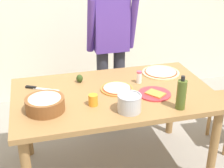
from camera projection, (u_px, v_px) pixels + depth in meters
The scene contains 13 objects.
ground at pixel (113, 167), 2.85m from camera, with size 8.00×8.00×0.00m, color gray.
dining_table at pixel (114, 102), 2.57m from camera, with size 1.60×0.96×0.76m.
person_cook at pixel (111, 41), 3.16m from camera, with size 0.49×0.25×1.62m.
pizza_raw_on_board at pixel (161, 72), 2.88m from camera, with size 0.34×0.34×0.02m.
pizza_cooked_on_tray at pixel (117, 89), 2.57m from camera, with size 0.27×0.27×0.02m.
plate_with_slice at pixel (155, 94), 2.49m from camera, with size 0.26×0.26×0.02m.
popcorn_bowl at pixel (45, 103), 2.24m from camera, with size 0.28×0.28×0.11m.
olive_oil_bottle at pixel (181, 94), 2.25m from camera, with size 0.07×0.07×0.26m.
steel_pot at pixel (129, 103), 2.23m from camera, with size 0.17×0.17×0.13m.
cup_orange at pixel (93, 100), 2.32m from camera, with size 0.07×0.07×0.09m, color orange.
salt_shaker at pixel (139, 77), 2.67m from camera, with size 0.04×0.04×0.11m.
chef_knife at pixel (38, 88), 2.58m from camera, with size 0.27×0.16×0.02m.
avocado at pixel (80, 78), 2.69m from camera, with size 0.06×0.06×0.07m, color #2D4219.
Camera 1 is at (-0.59, -2.19, 1.89)m, focal length 50.65 mm.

